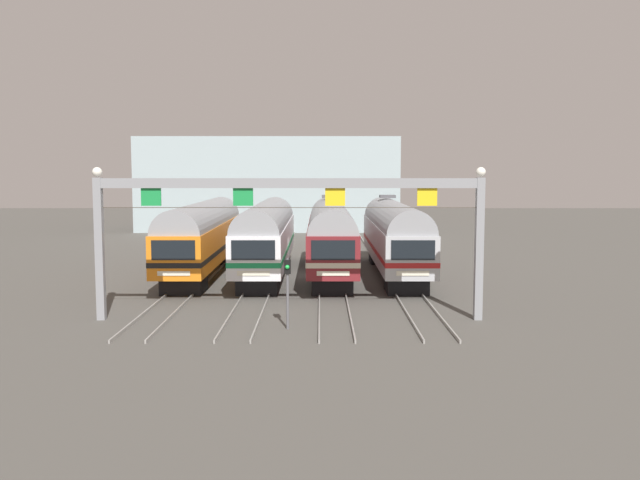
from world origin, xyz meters
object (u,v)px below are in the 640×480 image
commuter_train_orange (201,234)px  commuter_train_maroon (329,234)px  commuter_train_white (265,234)px  catenary_gantry (288,208)px  commuter_train_stainless (393,234)px  yard_signal_mast (286,280)px

commuter_train_orange → commuter_train_maroon: size_ratio=1.00×
commuter_train_white → commuter_train_orange: bearing=180.0°
commuter_train_orange → commuter_train_maroon: (8.31, 0.00, 0.00)m
commuter_train_white → catenary_gantry: bearing=-81.3°
commuter_train_stainless → yard_signal_mast: 16.65m
commuter_train_maroon → commuter_train_stainless: same height
commuter_train_white → yard_signal_mast: size_ratio=5.88×
commuter_train_white → catenary_gantry: (2.08, -13.49, 2.43)m
commuter_train_white → commuter_train_stainless: 8.31m
commuter_train_orange → catenary_gantry: (6.23, -13.49, 2.43)m
commuter_train_stainless → yard_signal_mast: size_ratio=5.88×
commuter_train_stainless → yard_signal_mast: (-6.23, -15.43, -0.55)m
catenary_gantry → commuter_train_orange: bearing=114.8°
commuter_train_orange → yard_signal_mast: commuter_train_orange is taller
commuter_train_white → commuter_train_stainless: commuter_train_stainless is taller
commuter_train_maroon → commuter_train_orange: bearing=-180.0°
commuter_train_maroon → yard_signal_mast: commuter_train_maroon is taller
commuter_train_white → yard_signal_mast: bearing=-82.3°
commuter_train_maroon → yard_signal_mast: (-2.08, -15.43, -0.55)m
commuter_train_orange → commuter_train_stainless: commuter_train_stainless is taller
commuter_train_orange → catenary_gantry: 15.06m
commuter_train_maroon → commuter_train_stainless: size_ratio=1.00×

